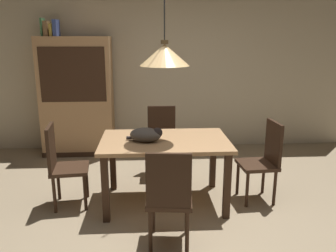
% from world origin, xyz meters
% --- Properties ---
extents(ground, '(10.00, 10.00, 0.00)m').
position_xyz_m(ground, '(0.00, 0.00, 0.00)').
color(ground, '#998466').
extents(back_wall, '(6.40, 0.10, 2.90)m').
position_xyz_m(back_wall, '(0.00, 2.65, 1.45)').
color(back_wall, beige).
rests_on(back_wall, ground).
extents(dining_table, '(1.40, 0.90, 0.75)m').
position_xyz_m(dining_table, '(-0.08, 0.51, 0.65)').
color(dining_table, tan).
rests_on(dining_table, ground).
extents(chair_near_front, '(0.44, 0.44, 0.93)m').
position_xyz_m(chair_near_front, '(-0.09, -0.37, 0.51)').
color(chair_near_front, '#382316').
rests_on(chair_near_front, ground).
extents(chair_far_back, '(0.41, 0.41, 0.93)m').
position_xyz_m(chair_far_back, '(-0.08, 1.38, 0.51)').
color(chair_far_back, '#382316').
rests_on(chair_far_back, ground).
extents(chair_right_side, '(0.43, 0.43, 0.93)m').
position_xyz_m(chair_right_side, '(1.05, 0.51, 0.51)').
color(chair_right_side, '#382316').
rests_on(chair_right_side, ground).
extents(chair_left_side, '(0.44, 0.44, 0.93)m').
position_xyz_m(chair_left_side, '(-1.21, 0.50, 0.51)').
color(chair_left_side, '#382316').
rests_on(chair_left_side, ground).
extents(cat_sleeping, '(0.40, 0.29, 0.16)m').
position_xyz_m(cat_sleeping, '(-0.28, 0.45, 0.83)').
color(cat_sleeping, '#4C4742').
rests_on(cat_sleeping, dining_table).
extents(pendant_lamp, '(0.52, 0.52, 1.30)m').
position_xyz_m(pendant_lamp, '(-0.08, 0.51, 1.66)').
color(pendant_lamp, '#E5B775').
extents(hutch_bookcase, '(1.12, 0.45, 1.85)m').
position_xyz_m(hutch_bookcase, '(-1.37, 2.32, 0.89)').
color(hutch_bookcase, tan).
rests_on(hutch_bookcase, ground).
extents(book_green_slim, '(0.03, 0.20, 0.26)m').
position_xyz_m(book_green_slim, '(-1.80, 2.32, 1.98)').
color(book_green_slim, '#427A4C').
rests_on(book_green_slim, hutch_bookcase).
extents(book_brown_thick, '(0.06, 0.24, 0.22)m').
position_xyz_m(book_brown_thick, '(-1.74, 2.32, 1.96)').
color(book_brown_thick, brown).
rests_on(book_brown_thick, hutch_bookcase).
extents(book_yellow_short, '(0.04, 0.20, 0.18)m').
position_xyz_m(book_yellow_short, '(-1.67, 2.32, 1.94)').
color(book_yellow_short, gold).
rests_on(book_yellow_short, hutch_bookcase).
extents(book_blue_wide, '(0.06, 0.24, 0.24)m').
position_xyz_m(book_blue_wide, '(-1.61, 2.32, 1.97)').
color(book_blue_wide, '#384C93').
rests_on(book_blue_wide, hutch_bookcase).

